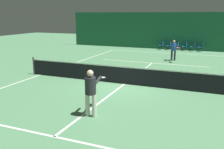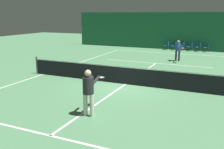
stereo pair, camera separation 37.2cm
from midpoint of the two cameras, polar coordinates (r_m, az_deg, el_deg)
The scene contains 16 objects.
ground_plane at distance 13.37m, azimuth 2.03°, elevation -2.18°, with size 60.00×60.00×0.00m, color #4C7F56.
backdrop_curtain at distance 27.27m, azimuth 13.05°, elevation 9.66°, with size 23.00×0.12×3.87m.
court_line_baseline_far at distance 24.66m, azimuth 11.70°, elevation 4.83°, with size 11.00×0.10×0.00m.
court_line_service_far at distance 19.35m, azimuth 8.62°, elevation 2.61°, with size 8.25×0.10×0.00m.
court_line_service_near at distance 8.07m, azimuth -14.39°, elevation -13.60°, with size 8.25×0.10×0.00m.
court_line_sideline_left at distance 16.05m, azimuth -16.71°, elevation -0.07°, with size 0.10×23.80×0.00m.
court_line_centre at distance 13.37m, azimuth 2.04°, elevation -2.17°, with size 0.10×12.80×0.00m.
tennis_net at distance 13.24m, azimuth 2.05°, elevation -0.06°, with size 12.00×0.10×1.07m.
player_near at distance 9.00m, azimuth -6.00°, elevation -3.41°, with size 0.44×1.38×1.74m.
player_far at distance 20.56m, azimuth 13.45°, elevation 5.73°, with size 0.94×1.35×1.64m.
courtside_chair_0 at distance 27.01m, azimuth 10.89°, elevation 6.65°, with size 0.44×0.44×0.84m.
courtside_chair_1 at distance 26.87m, azimuth 12.57°, elevation 6.53°, with size 0.44×0.44×0.84m.
courtside_chair_2 at distance 26.75m, azimuth 14.26°, elevation 6.41°, with size 0.44×0.44×0.84m.
courtside_chair_3 at distance 26.65m, azimuth 15.96°, elevation 6.28°, with size 0.44×0.44×0.84m.
courtside_chair_4 at distance 26.58m, azimuth 17.68°, elevation 6.14°, with size 0.44×0.44×0.84m.
courtside_chair_5 at distance 26.52m, azimuth 19.40°, elevation 6.00°, with size 0.44×0.44×0.84m.
Camera 1 is at (4.26, -12.16, 3.63)m, focal length 40.00 mm.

